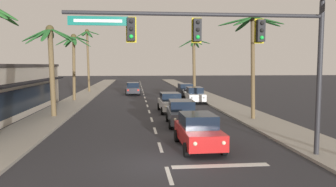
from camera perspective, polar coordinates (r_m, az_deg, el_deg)
The scene contains 16 objects.
ground_plane at distance 13.83m, azimuth -0.49°, elevation -12.11°, with size 220.00×220.00×0.00m, color #2D2D33.
sidewalk_right at distance 34.60m, azimuth 9.32°, elevation -1.67°, with size 3.20×110.00×0.14m, color #9E998E.
sidewalk_left at distance 34.04m, azimuth -16.95°, elevation -1.94°, with size 3.20×110.00×0.14m, color #9E998E.
lane_markings at distance 33.54m, azimuth -2.96°, elevation -1.94°, with size 4.28×88.54×0.01m.
traffic_signal_mast at distance 14.03m, azimuth 11.97°, elevation 8.71°, with size 10.92×0.41×6.94m.
sedan_lead_at_stop_bar at distance 16.11m, azimuth 5.34°, elevation -6.52°, with size 2.02×4.48×1.68m.
sedan_third_in_queue at distance 22.06m, azimuth 2.39°, elevation -3.36°, with size 2.07×4.50×1.68m.
sedan_fifth_in_queue at distance 28.06m, azimuth 0.40°, elevation -1.55°, with size 2.02×4.48×1.68m.
sedan_oncoming_far at distance 44.72m, azimuth -6.22°, elevation 0.88°, with size 2.07×4.50×1.68m.
sedan_parked_nearest_kerb at distance 41.61m, azimuth 3.08°, elevation 0.60°, with size 2.05×4.49×1.68m.
sedan_parked_mid_kerb at distance 35.22m, azimuth 4.73°, elevation -0.22°, with size 2.06×4.49×1.68m.
palm_left_second at distance 26.42m, azimuth -19.89°, elevation 6.89°, with size 4.09×4.24×7.09m.
palm_left_third at distance 37.78m, azimuth -16.23°, elevation 6.86°, with size 3.84×3.61×7.51m.
palm_left_farthest at distance 49.29m, azimuth -13.94°, elevation 7.82°, with size 3.45×3.33×9.28m.
palm_right_second at distance 24.54m, azimuth 14.69°, elevation 9.42°, with size 4.89×4.91×7.76m.
palm_right_farthest at distance 47.44m, azimuth 4.58°, elevation 6.56°, with size 4.77×4.70×8.03m.
Camera 1 is at (-1.23, -13.15, 4.08)m, focal length 34.70 mm.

